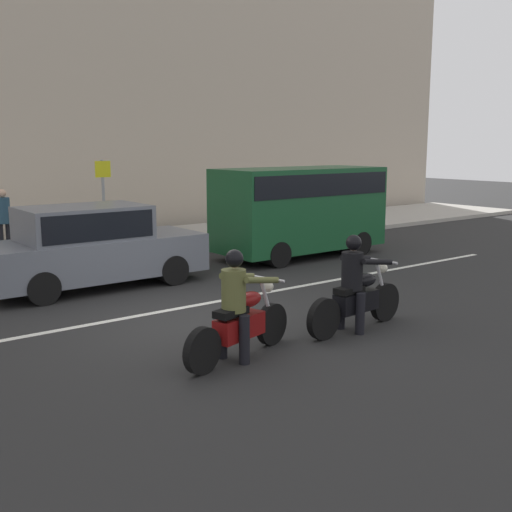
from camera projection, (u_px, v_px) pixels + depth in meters
The scene contains 9 objects.
ground_plane at pixel (195, 321), 10.63m from camera, with size 80.00×80.00×0.00m, color #252525.
sidewalk_slab at pixel (37, 253), 16.86m from camera, with size 40.00×4.40×0.14m, color #A8A399.
lane_marking_stripe at pixel (192, 306), 11.63m from camera, with size 18.00×0.14×0.01m, color silver.
motorcycle_with_rider_black_leather at pixel (356, 291), 10.05m from camera, with size 2.20×0.70×1.57m.
motorcycle_with_rider_olive at pixel (239, 314), 8.70m from camera, with size 2.13×0.84×1.57m.
parked_sedan_slate_gray at pixel (91, 246), 12.97m from camera, with size 4.50×1.82×1.72m.
parked_van_forest_green at pixel (300, 206), 16.53m from camera, with size 4.62×1.96×2.35m.
street_sign_post at pixel (104, 195), 17.08m from camera, with size 0.44×0.08×2.40m.
pedestrian_bystander at pixel (4, 218), 15.43m from camera, with size 0.34×0.34×1.74m.
Camera 1 is at (-5.42, -8.77, 2.98)m, focal length 43.96 mm.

